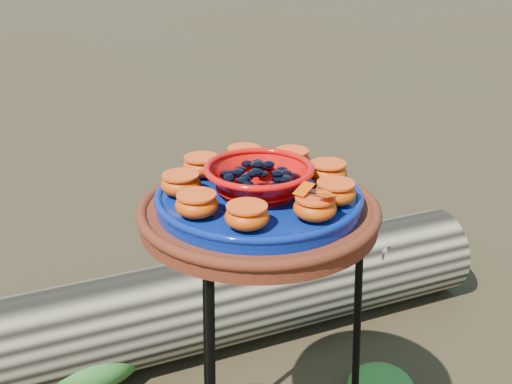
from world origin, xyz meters
TOP-DOWN VIEW (x-y plane):
  - plant_stand at (0.00, 0.00)m, footprint 0.44×0.44m
  - terracotta_saucer at (0.00, 0.00)m, footprint 0.44×0.44m
  - cobalt_plate at (0.00, 0.00)m, footprint 0.38×0.38m
  - red_bowl at (0.00, 0.00)m, footprint 0.19×0.19m
  - glass_gems at (0.00, 0.00)m, footprint 0.15×0.15m
  - orange_half_0 at (0.01, -0.14)m, footprint 0.07×0.07m
  - orange_half_1 at (0.08, -0.11)m, footprint 0.07×0.07m
  - orange_half_2 at (0.14, -0.03)m, footprint 0.07×0.07m
  - orange_half_3 at (0.13, 0.06)m, footprint 0.07×0.07m
  - orange_half_4 at (0.06, 0.13)m, footprint 0.07×0.07m
  - orange_half_5 at (-0.04, 0.14)m, footprint 0.07×0.07m
  - orange_half_6 at (-0.12, 0.08)m, footprint 0.07×0.07m
  - orange_half_7 at (-0.14, -0.02)m, footprint 0.07×0.07m
  - orange_half_8 at (-0.10, -0.10)m, footprint 0.07×0.07m
  - butterfly at (0.01, -0.14)m, footprint 0.09×0.07m
  - driftwood_log at (0.34, 0.54)m, footprint 1.56×0.71m
  - foliage_back at (-0.14, 0.65)m, footprint 0.35×0.35m

SIDE VIEW (x-z plane):
  - foliage_back at x=-0.14m, z-range 0.00..0.17m
  - driftwood_log at x=0.34m, z-range 0.00..0.28m
  - plant_stand at x=0.00m, z-range 0.00..0.70m
  - terracotta_saucer at x=0.00m, z-range 0.70..0.74m
  - cobalt_plate at x=0.00m, z-range 0.74..0.76m
  - orange_half_0 at x=0.01m, z-range 0.76..0.80m
  - orange_half_1 at x=0.08m, z-range 0.76..0.80m
  - orange_half_2 at x=0.14m, z-range 0.76..0.80m
  - orange_half_3 at x=0.13m, z-range 0.76..0.80m
  - orange_half_4 at x=0.06m, z-range 0.76..0.80m
  - orange_half_5 at x=-0.04m, z-range 0.76..0.80m
  - orange_half_6 at x=-0.12m, z-range 0.76..0.80m
  - orange_half_7 at x=-0.14m, z-range 0.76..0.80m
  - orange_half_8 at x=-0.10m, z-range 0.76..0.80m
  - red_bowl at x=0.00m, z-range 0.76..0.81m
  - butterfly at x=0.01m, z-range 0.80..0.82m
  - glass_gems at x=0.00m, z-range 0.81..0.84m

